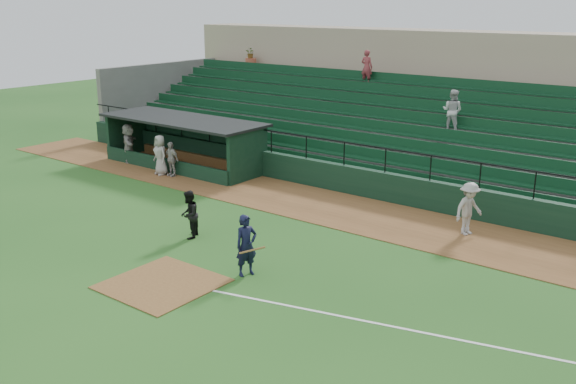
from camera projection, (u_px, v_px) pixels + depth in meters
The scene contains 12 objects.
ground at pixel (187, 273), 19.56m from camera, with size 90.00×90.00×0.00m, color #23541B.
warning_track at pixel (334, 208), 25.62m from camera, with size 40.00×4.00×0.03m, color brown.
home_plate_dirt at pixel (162, 284), 18.80m from camera, with size 3.00×3.00×0.03m, color brown.
foul_line at pixel (451, 338), 15.78m from camera, with size 18.00×0.09×0.01m, color white.
stadium_structure at pixel (432, 121), 31.38m from camera, with size 38.00×13.08×6.40m.
dugout at pixel (190, 139), 32.15m from camera, with size 8.90×3.20×2.42m.
batter_at_plate at pixel (246, 245), 19.19m from camera, with size 1.13×0.81×1.89m.
umpire at pixel (189, 215), 22.26m from camera, with size 0.83×0.64×1.70m, color black.
runner at pixel (469, 209), 22.48m from camera, with size 1.22×0.70×1.89m, color #ABA4A0.
dugout_player_a at pixel (171, 159), 30.09m from camera, with size 0.96×0.40×1.63m, color #A9A39E.
dugout_player_b at pixel (160, 155), 30.32m from camera, with size 0.92×0.60×1.89m, color #A7A19C.
dugout_player_c at pixel (129, 143), 32.65m from camera, with size 1.83×0.58×1.98m, color #A49E99.
Camera 1 is at (13.47, -12.40, 7.94)m, focal length 40.17 mm.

